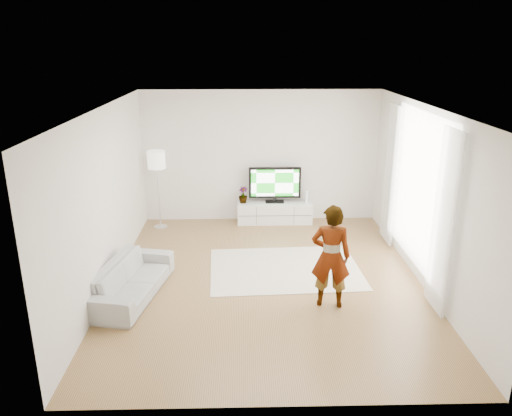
{
  "coord_description": "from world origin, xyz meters",
  "views": [
    {
      "loc": [
        -0.36,
        -7.39,
        3.73
      ],
      "look_at": [
        -0.16,
        0.4,
        1.12
      ],
      "focal_mm": 35.0,
      "sensor_mm": 36.0,
      "label": 1
    }
  ],
  "objects_px": {
    "media_console": "(275,212)",
    "sofa": "(131,279)",
    "player": "(331,256)",
    "rug": "(285,269)",
    "television": "(275,183)",
    "floor_lamp": "(157,163)"
  },
  "relations": [
    {
      "from": "media_console",
      "to": "sofa",
      "type": "bearing_deg",
      "value": -126.43
    },
    {
      "from": "player",
      "to": "sofa",
      "type": "height_order",
      "value": "player"
    },
    {
      "from": "media_console",
      "to": "rug",
      "type": "relative_size",
      "value": 0.63
    },
    {
      "from": "media_console",
      "to": "sofa",
      "type": "xyz_separation_m",
      "value": [
        -2.39,
        -3.24,
        0.05
      ]
    },
    {
      "from": "player",
      "to": "television",
      "type": "bearing_deg",
      "value": -72.03
    },
    {
      "from": "television",
      "to": "sofa",
      "type": "height_order",
      "value": "television"
    },
    {
      "from": "rug",
      "to": "player",
      "type": "bearing_deg",
      "value": -66.35
    },
    {
      "from": "rug",
      "to": "sofa",
      "type": "bearing_deg",
      "value": -160.09
    },
    {
      "from": "floor_lamp",
      "to": "player",
      "type": "bearing_deg",
      "value": -48.12
    },
    {
      "from": "television",
      "to": "player",
      "type": "relative_size",
      "value": 0.71
    },
    {
      "from": "player",
      "to": "sofa",
      "type": "xyz_separation_m",
      "value": [
        -2.98,
        0.37,
        -0.52
      ]
    },
    {
      "from": "player",
      "to": "floor_lamp",
      "type": "bearing_deg",
      "value": -39.33
    },
    {
      "from": "television",
      "to": "rug",
      "type": "distance_m",
      "value": 2.54
    },
    {
      "from": "media_console",
      "to": "floor_lamp",
      "type": "height_order",
      "value": "floor_lamp"
    },
    {
      "from": "rug",
      "to": "player",
      "type": "relative_size",
      "value": 1.64
    },
    {
      "from": "media_console",
      "to": "television",
      "type": "relative_size",
      "value": 1.45
    },
    {
      "from": "rug",
      "to": "floor_lamp",
      "type": "distance_m",
      "value": 3.52
    },
    {
      "from": "media_console",
      "to": "floor_lamp",
      "type": "relative_size",
      "value": 0.98
    },
    {
      "from": "player",
      "to": "floor_lamp",
      "type": "xyz_separation_m",
      "value": [
        -3.01,
        3.36,
        0.59
      ]
    },
    {
      "from": "sofa",
      "to": "floor_lamp",
      "type": "relative_size",
      "value": 1.15
    },
    {
      "from": "television",
      "to": "rug",
      "type": "relative_size",
      "value": 0.43
    },
    {
      "from": "television",
      "to": "floor_lamp",
      "type": "height_order",
      "value": "floor_lamp"
    }
  ]
}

